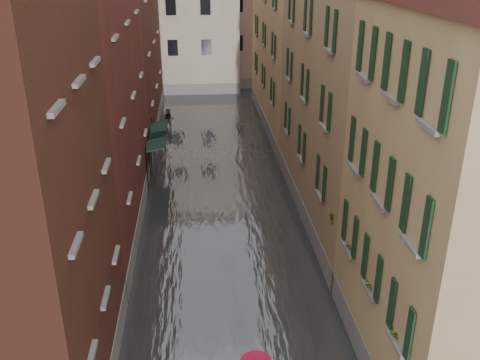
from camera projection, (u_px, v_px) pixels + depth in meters
name	position (u px, v px, depth m)	size (l,w,h in m)	color
ground	(235.00, 337.00, 19.08)	(120.00, 120.00, 0.00)	#504F52
floodwater	(218.00, 186.00, 30.90)	(10.00, 60.00, 0.20)	#464A4D
building_left_mid	(66.00, 104.00, 24.24)	(6.00, 14.00, 12.50)	#5F2A1E
building_left_far	(110.00, 36.00, 37.63)	(6.00, 16.00, 14.00)	#5E291F
building_right_near	(480.00, 211.00, 15.49)	(6.00, 8.00, 11.50)	#A57955
building_right_mid	(368.00, 92.00, 25.22)	(6.00, 14.00, 13.00)	#98825C
building_right_far	(305.00, 51.00, 39.21)	(6.00, 16.00, 11.50)	#A57955
building_end_cream	(173.00, 18.00, 50.92)	(12.00, 9.00, 13.00)	beige
building_end_pink	(264.00, 20.00, 53.64)	(10.00, 9.00, 12.00)	tan
awning_near	(156.00, 142.00, 30.66)	(1.09, 3.12, 2.80)	black
awning_far	(158.00, 131.00, 32.53)	(1.09, 3.37, 2.80)	black
window_planters	(363.00, 259.00, 17.31)	(0.59, 7.74, 0.84)	brown
pedestrian_far	(169.00, 120.00, 40.25)	(0.79, 0.61, 1.62)	black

